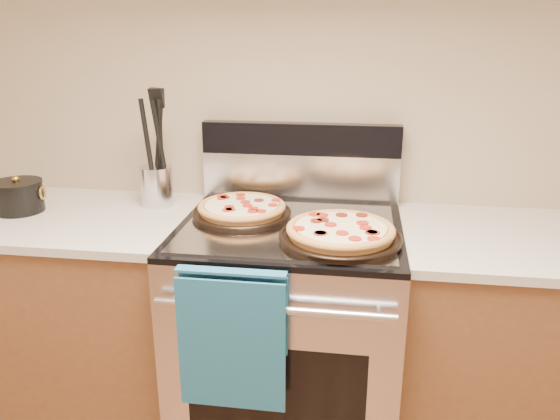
# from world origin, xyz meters

# --- Properties ---
(wall_back) EXTENTS (4.00, 0.00, 4.00)m
(wall_back) POSITION_xyz_m (0.00, 2.00, 1.35)
(wall_back) COLOR tan
(wall_back) RESTS_ON ground
(range_body) EXTENTS (0.76, 0.68, 0.90)m
(range_body) POSITION_xyz_m (0.00, 1.65, 0.45)
(range_body) COLOR #B7B7BC
(range_body) RESTS_ON ground
(oven_window) EXTENTS (0.56, 0.01, 0.40)m
(oven_window) POSITION_xyz_m (0.00, 1.31, 0.45)
(oven_window) COLOR black
(oven_window) RESTS_ON range_body
(cooktop) EXTENTS (0.76, 0.68, 0.02)m
(cooktop) POSITION_xyz_m (0.00, 1.65, 0.91)
(cooktop) COLOR black
(cooktop) RESTS_ON range_body
(backsplash_lower) EXTENTS (0.76, 0.06, 0.18)m
(backsplash_lower) POSITION_xyz_m (0.00, 1.96, 1.01)
(backsplash_lower) COLOR silver
(backsplash_lower) RESTS_ON cooktop
(backsplash_upper) EXTENTS (0.76, 0.06, 0.12)m
(backsplash_upper) POSITION_xyz_m (0.00, 1.96, 1.16)
(backsplash_upper) COLOR black
(backsplash_upper) RESTS_ON backsplash_lower
(oven_handle) EXTENTS (0.70, 0.03, 0.03)m
(oven_handle) POSITION_xyz_m (0.00, 1.27, 0.80)
(oven_handle) COLOR silver
(oven_handle) RESTS_ON range_body
(dish_towel) EXTENTS (0.32, 0.05, 0.42)m
(dish_towel) POSITION_xyz_m (-0.12, 1.27, 0.70)
(dish_towel) COLOR #1C598C
(dish_towel) RESTS_ON oven_handle
(foil_sheet) EXTENTS (0.70, 0.55, 0.01)m
(foil_sheet) POSITION_xyz_m (0.00, 1.62, 0.92)
(foil_sheet) COLOR gray
(foil_sheet) RESTS_ON cooktop
(cabinet_left) EXTENTS (1.00, 0.62, 0.88)m
(cabinet_left) POSITION_xyz_m (-0.88, 1.68, 0.44)
(cabinet_left) COLOR brown
(cabinet_left) RESTS_ON ground
(countertop_left) EXTENTS (1.02, 0.64, 0.03)m
(countertop_left) POSITION_xyz_m (-0.88, 1.68, 0.90)
(countertop_left) COLOR #B7B0A4
(countertop_left) RESTS_ON cabinet_left
(cabinet_right) EXTENTS (1.00, 0.62, 0.88)m
(cabinet_right) POSITION_xyz_m (0.88, 1.68, 0.44)
(cabinet_right) COLOR brown
(cabinet_right) RESTS_ON ground
(countertop_right) EXTENTS (1.02, 0.64, 0.03)m
(countertop_right) POSITION_xyz_m (0.88, 1.68, 0.90)
(countertop_right) COLOR #B7B0A4
(countertop_right) RESTS_ON cabinet_right
(pepperoni_pizza_back) EXTENTS (0.41, 0.41, 0.05)m
(pepperoni_pizza_back) POSITION_xyz_m (-0.18, 1.71, 0.95)
(pepperoni_pizza_back) COLOR #C2773B
(pepperoni_pizza_back) RESTS_ON foil_sheet
(pepperoni_pizza_front) EXTENTS (0.45, 0.45, 0.05)m
(pepperoni_pizza_front) POSITION_xyz_m (0.18, 1.52, 0.95)
(pepperoni_pizza_front) COLOR #C2773B
(pepperoni_pizza_front) RESTS_ON foil_sheet
(utensil_crock) EXTENTS (0.16, 0.16, 0.15)m
(utensil_crock) POSITION_xyz_m (-0.54, 1.83, 0.99)
(utensil_crock) COLOR silver
(utensil_crock) RESTS_ON countertop_left
(saucepan) EXTENTS (0.20, 0.20, 0.11)m
(saucepan) POSITION_xyz_m (-1.02, 1.68, 0.96)
(saucepan) COLOR black
(saucepan) RESTS_ON countertop_left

